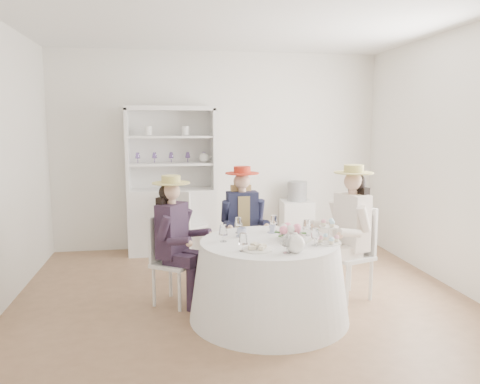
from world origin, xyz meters
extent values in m
plane|color=brown|center=(0.00, 0.00, 0.00)|extent=(4.50, 4.50, 0.00)
plane|color=white|center=(0.00, 0.00, 2.70)|extent=(4.50, 4.50, 0.00)
plane|color=white|center=(0.00, 2.00, 1.35)|extent=(4.50, 0.00, 4.50)
plane|color=white|center=(0.00, -2.00, 1.35)|extent=(4.50, 0.00, 4.50)
plane|color=white|center=(2.25, 0.00, 1.35)|extent=(0.00, 4.50, 4.50)
cone|color=white|center=(0.16, -0.55, 0.34)|extent=(1.43, 1.43, 0.68)
cylinder|color=white|center=(0.16, -0.55, 0.69)|extent=(1.23, 1.23, 0.02)
cube|color=silver|center=(-0.65, 1.75, 0.43)|extent=(1.21, 0.63, 0.87)
cube|color=silver|center=(-0.65, 1.94, 1.40)|extent=(1.14, 0.24, 1.06)
cube|color=silver|center=(-0.65, 1.75, 1.92)|extent=(1.21, 0.63, 0.06)
cube|color=silver|center=(-1.21, 1.75, 1.40)|extent=(0.11, 0.43, 1.06)
cube|color=silver|center=(-0.10, 1.75, 1.40)|extent=(0.11, 0.43, 1.06)
cube|color=silver|center=(-0.65, 1.75, 1.20)|extent=(1.13, 0.57, 0.03)
cube|color=silver|center=(-0.65, 1.75, 1.56)|extent=(1.13, 0.57, 0.03)
sphere|color=white|center=(-0.22, 1.75, 1.28)|extent=(0.13, 0.13, 0.13)
cube|color=silver|center=(1.07, 1.75, 0.33)|extent=(0.45, 0.45, 0.66)
cylinder|color=black|center=(1.07, 1.75, 0.80)|extent=(0.35, 0.35, 0.27)
cube|color=silver|center=(-0.67, -0.10, 0.40)|extent=(0.49, 0.49, 0.04)
cylinder|color=silver|center=(-0.63, -0.30, 0.20)|extent=(0.03, 0.03, 0.39)
cylinder|color=silver|center=(-0.47, -0.07, 0.20)|extent=(0.03, 0.03, 0.39)
cylinder|color=silver|center=(-0.87, -0.14, 0.20)|extent=(0.03, 0.03, 0.39)
cylinder|color=silver|center=(-0.71, 0.09, 0.20)|extent=(0.03, 0.03, 0.39)
cube|color=silver|center=(-0.80, -0.01, 0.64)|extent=(0.21, 0.29, 0.44)
cube|color=black|center=(-0.69, -0.09, 0.73)|extent=(0.33, 0.36, 0.51)
cube|color=black|center=(-0.63, -0.23, 0.47)|extent=(0.31, 0.26, 0.11)
cylinder|color=black|center=(-0.53, -0.30, 0.20)|extent=(0.09, 0.09, 0.41)
cylinder|color=black|center=(-0.76, -0.27, 0.79)|extent=(0.17, 0.15, 0.24)
cube|color=black|center=(-0.54, -0.10, 0.47)|extent=(0.31, 0.26, 0.11)
cylinder|color=black|center=(-0.44, -0.17, 0.20)|extent=(0.09, 0.09, 0.41)
cylinder|color=black|center=(-0.55, 0.04, 0.79)|extent=(0.17, 0.15, 0.24)
cylinder|color=#D8A889|center=(-0.69, -0.09, 1.00)|extent=(0.08, 0.08, 0.07)
sphere|color=#D8A889|center=(-0.69, -0.09, 1.10)|extent=(0.17, 0.17, 0.17)
sphere|color=black|center=(-0.72, -0.07, 1.09)|extent=(0.17, 0.17, 0.17)
cube|color=black|center=(-0.74, -0.05, 0.88)|extent=(0.18, 0.22, 0.34)
cylinder|color=tan|center=(-0.69, -0.09, 1.18)|extent=(0.35, 0.35, 0.01)
cylinder|color=tan|center=(-0.69, -0.09, 1.21)|extent=(0.18, 0.18, 0.07)
cube|color=silver|center=(0.07, 0.39, 0.41)|extent=(0.38, 0.38, 0.04)
cylinder|color=silver|center=(-0.07, 0.24, 0.20)|extent=(0.03, 0.03, 0.40)
cylinder|color=silver|center=(0.22, 0.25, 0.20)|extent=(0.03, 0.03, 0.40)
cylinder|color=silver|center=(-0.08, 0.53, 0.20)|extent=(0.03, 0.03, 0.40)
cylinder|color=silver|center=(0.21, 0.54, 0.20)|extent=(0.03, 0.03, 0.40)
cube|color=silver|center=(0.07, 0.55, 0.65)|extent=(0.35, 0.04, 0.45)
cube|color=#1B1E36|center=(0.07, 0.40, 0.74)|extent=(0.33, 0.19, 0.53)
cube|color=tan|center=(0.07, 0.40, 0.74)|extent=(0.14, 0.20, 0.45)
cube|color=#1B1E36|center=(0.00, 0.27, 0.48)|extent=(0.13, 0.31, 0.11)
cylinder|color=#1B1E36|center=(0.00, 0.15, 0.21)|extent=(0.09, 0.09, 0.42)
cylinder|color=#1B1E36|center=(-0.11, 0.36, 0.81)|extent=(0.09, 0.16, 0.25)
cube|color=#1B1E36|center=(0.16, 0.28, 0.48)|extent=(0.13, 0.31, 0.11)
cylinder|color=#1B1E36|center=(0.16, 0.15, 0.21)|extent=(0.09, 0.09, 0.42)
cylinder|color=#1B1E36|center=(0.26, 0.38, 0.81)|extent=(0.09, 0.16, 0.25)
cylinder|color=#D8A889|center=(0.07, 0.40, 1.02)|extent=(0.08, 0.08, 0.07)
sphere|color=#D8A889|center=(0.07, 0.40, 1.12)|extent=(0.17, 0.17, 0.17)
sphere|color=tan|center=(0.07, 0.45, 1.11)|extent=(0.17, 0.17, 0.17)
cube|color=tan|center=(0.07, 0.48, 0.90)|extent=(0.22, 0.08, 0.34)
cylinder|color=#B62E1B|center=(0.07, 0.40, 1.21)|extent=(0.36, 0.36, 0.01)
cylinder|color=#B62E1B|center=(0.07, 0.40, 1.24)|extent=(0.18, 0.18, 0.07)
cube|color=silver|center=(1.04, -0.23, 0.43)|extent=(0.48, 0.48, 0.04)
cylinder|color=silver|center=(0.85, -0.14, 0.21)|extent=(0.03, 0.03, 0.42)
cylinder|color=silver|center=(0.95, -0.42, 0.21)|extent=(0.03, 0.03, 0.42)
cylinder|color=silver|center=(1.14, -0.03, 0.21)|extent=(0.03, 0.03, 0.42)
cylinder|color=silver|center=(1.24, -0.32, 0.21)|extent=(0.03, 0.03, 0.42)
cube|color=silver|center=(1.20, -0.17, 0.68)|extent=(0.15, 0.35, 0.47)
cube|color=#F1E2D1|center=(1.06, -0.22, 0.78)|extent=(0.29, 0.39, 0.55)
cube|color=#F1E2D1|center=(0.91, -0.19, 0.50)|extent=(0.35, 0.22, 0.11)
cylinder|color=#F1E2D1|center=(0.78, -0.23, 0.22)|extent=(0.09, 0.09, 0.44)
cylinder|color=#F1E2D1|center=(0.96, -0.05, 0.84)|extent=(0.18, 0.14, 0.26)
cube|color=#F1E2D1|center=(0.96, -0.35, 0.50)|extent=(0.35, 0.22, 0.11)
cylinder|color=#F1E2D1|center=(0.84, -0.39, 0.22)|extent=(0.09, 0.09, 0.44)
cylinder|color=#F1E2D1|center=(1.09, -0.42, 0.84)|extent=(0.18, 0.14, 0.26)
cylinder|color=#D8A889|center=(1.06, -0.22, 1.07)|extent=(0.09, 0.09, 0.08)
sphere|color=#D8A889|center=(1.06, -0.22, 1.18)|extent=(0.18, 0.18, 0.18)
sphere|color=black|center=(1.10, -0.21, 1.16)|extent=(0.18, 0.18, 0.18)
cube|color=black|center=(1.13, -0.20, 0.94)|extent=(0.15, 0.24, 0.36)
cylinder|color=tan|center=(1.06, -0.22, 1.26)|extent=(0.38, 0.38, 0.01)
cylinder|color=tan|center=(1.06, -0.22, 1.30)|extent=(0.19, 0.19, 0.08)
cube|color=silver|center=(-0.46, 1.48, 0.41)|extent=(0.52, 0.52, 0.04)
cylinder|color=silver|center=(-0.25, 1.48, 0.20)|extent=(0.03, 0.03, 0.41)
cylinder|color=silver|center=(-0.46, 1.68, 0.20)|extent=(0.03, 0.03, 0.41)
cylinder|color=silver|center=(-0.45, 1.27, 0.20)|extent=(0.03, 0.03, 0.41)
cylinder|color=silver|center=(-0.66, 1.47, 0.20)|extent=(0.03, 0.03, 0.41)
cube|color=silver|center=(-0.57, 1.36, 0.66)|extent=(0.27, 0.26, 0.46)
imported|color=white|center=(-0.06, -0.36, 0.74)|extent=(0.10, 0.10, 0.07)
imported|color=white|center=(0.25, -0.25, 0.74)|extent=(0.08, 0.08, 0.06)
imported|color=white|center=(0.43, -0.46, 0.74)|extent=(0.09, 0.09, 0.06)
imported|color=white|center=(0.35, -0.62, 0.73)|extent=(0.25, 0.25, 0.05)
sphere|color=pink|center=(0.42, -0.54, 0.80)|extent=(0.08, 0.08, 0.08)
sphere|color=white|center=(0.39, -0.49, 0.80)|extent=(0.08, 0.08, 0.08)
sphere|color=pink|center=(0.34, -0.47, 0.80)|extent=(0.08, 0.08, 0.08)
sphere|color=white|center=(0.29, -0.51, 0.80)|extent=(0.08, 0.08, 0.08)
sphere|color=pink|center=(0.29, -0.57, 0.80)|extent=(0.08, 0.08, 0.08)
sphere|color=white|center=(0.34, -0.60, 0.80)|extent=(0.08, 0.08, 0.08)
sphere|color=pink|center=(0.39, -0.59, 0.80)|extent=(0.08, 0.08, 0.08)
sphere|color=white|center=(0.28, -0.94, 0.78)|extent=(0.16, 0.16, 0.16)
cylinder|color=white|center=(0.38, -0.94, 0.78)|extent=(0.09, 0.02, 0.08)
cylinder|color=white|center=(0.28, -0.94, 0.86)|extent=(0.04, 0.04, 0.02)
cylinder|color=white|center=(-0.01, -0.84, 0.71)|extent=(0.25, 0.25, 0.01)
cube|color=beige|center=(-0.06, -0.86, 0.73)|extent=(0.06, 0.04, 0.03)
cube|color=beige|center=(-0.01, -0.84, 0.75)|extent=(0.07, 0.05, 0.03)
cube|color=beige|center=(0.04, -0.82, 0.73)|extent=(0.07, 0.06, 0.03)
cube|color=beige|center=(-0.03, -0.80, 0.75)|extent=(0.07, 0.07, 0.03)
cube|color=beige|center=(0.02, -0.88, 0.73)|extent=(0.06, 0.07, 0.03)
cylinder|color=white|center=(0.64, -0.72, 0.71)|extent=(0.22, 0.22, 0.01)
cylinder|color=white|center=(0.64, -0.72, 0.78)|extent=(0.02, 0.02, 0.15)
cylinder|color=white|center=(0.64, -0.72, 0.85)|extent=(0.16, 0.16, 0.01)
camera|label=1|loc=(-0.74, -4.48, 1.73)|focal=35.00mm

